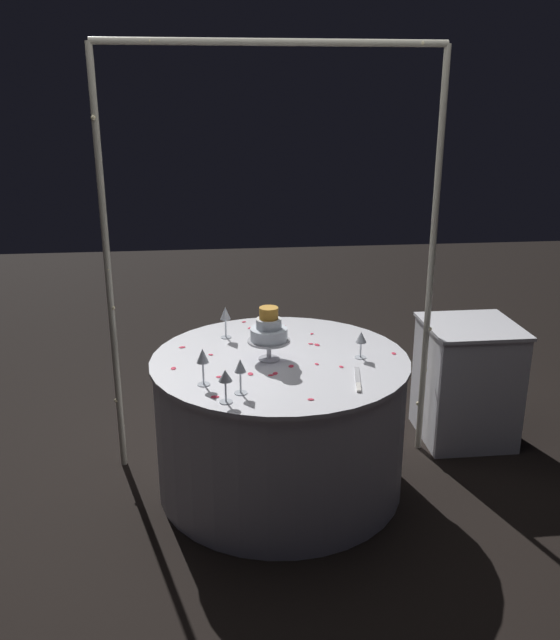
% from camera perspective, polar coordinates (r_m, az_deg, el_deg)
% --- Properties ---
extents(ground_plane, '(12.00, 12.00, 0.00)m').
position_cam_1_polar(ground_plane, '(3.81, 0.00, -13.77)').
color(ground_plane, black).
extents(decorative_arch, '(1.82, 0.06, 2.31)m').
position_cam_1_polar(decorative_arch, '(3.56, -0.55, 9.29)').
color(decorative_arch, '#B7B29E').
rests_on(decorative_arch, ground).
extents(main_table, '(1.35, 1.35, 0.75)m').
position_cam_1_polar(main_table, '(3.62, 0.00, -8.76)').
color(main_table, white).
rests_on(main_table, ground).
extents(side_table, '(0.55, 0.55, 0.75)m').
position_cam_1_polar(side_table, '(4.27, 15.68, -5.09)').
color(side_table, white).
rests_on(side_table, ground).
extents(tiered_cake, '(0.22, 0.22, 0.28)m').
position_cam_1_polar(tiered_cake, '(3.39, -0.97, -0.94)').
color(tiered_cake, silver).
rests_on(tiered_cake, main_table).
extents(wine_glass_0, '(0.06, 0.06, 0.16)m').
position_cam_1_polar(wine_glass_0, '(2.94, -4.71, -4.94)').
color(wine_glass_0, silver).
rests_on(wine_glass_0, main_table).
extents(wine_glass_1, '(0.06, 0.06, 0.17)m').
position_cam_1_polar(wine_glass_1, '(3.02, -3.43, -4.14)').
color(wine_glass_1, silver).
rests_on(wine_glass_1, main_table).
extents(wine_glass_2, '(0.06, 0.06, 0.18)m').
position_cam_1_polar(wine_glass_2, '(3.72, -4.70, 0.45)').
color(wine_glass_2, silver).
rests_on(wine_glass_2, main_table).
extents(wine_glass_3, '(0.06, 0.06, 0.18)m').
position_cam_1_polar(wine_glass_3, '(3.12, -6.65, -3.24)').
color(wine_glass_3, silver).
rests_on(wine_glass_3, main_table).
extents(wine_glass_4, '(0.06, 0.06, 0.14)m').
position_cam_1_polar(wine_glass_4, '(3.45, 6.97, -1.61)').
color(wine_glass_4, silver).
rests_on(wine_glass_4, main_table).
extents(cake_knife, '(0.07, 0.29, 0.01)m').
position_cam_1_polar(cake_knife, '(3.21, 6.70, -5.18)').
color(cake_knife, silver).
rests_on(cake_knife, main_table).
extents(rose_petal_0, '(0.04, 0.03, 0.00)m').
position_cam_1_polar(rose_petal_0, '(3.64, -8.39, -2.32)').
color(rose_petal_0, '#E02D47').
rests_on(rose_petal_0, main_table).
extents(rose_petal_1, '(0.05, 0.05, 0.00)m').
position_cam_1_polar(rose_petal_1, '(3.90, -2.55, -0.68)').
color(rose_petal_1, '#E02D47').
rests_on(rose_petal_1, main_table).
extents(rose_petal_2, '(0.03, 0.03, 0.00)m').
position_cam_1_polar(rose_petal_2, '(3.57, 9.73, -2.84)').
color(rose_petal_2, '#E02D47').
rests_on(rose_petal_2, main_table).
extents(rose_petal_3, '(0.03, 0.02, 0.00)m').
position_cam_1_polar(rose_petal_3, '(3.25, -0.78, -4.76)').
color(rose_petal_3, '#E02D47').
rests_on(rose_petal_3, main_table).
extents(rose_petal_4, '(0.04, 0.05, 0.00)m').
position_cam_1_polar(rose_petal_4, '(3.64, 3.19, -2.13)').
color(rose_petal_4, '#E02D47').
rests_on(rose_petal_4, main_table).
extents(rose_petal_5, '(0.03, 0.03, 0.00)m').
position_cam_1_polar(rose_petal_5, '(3.52, -5.96, -2.97)').
color(rose_petal_5, '#E02D47').
rests_on(rose_petal_5, main_table).
extents(rose_petal_6, '(0.03, 0.03, 0.00)m').
position_cam_1_polar(rose_petal_6, '(3.36, 5.27, -4.01)').
color(rose_petal_6, '#E02D47').
rests_on(rose_petal_6, main_table).
extents(rose_petal_7, '(0.03, 0.02, 0.00)m').
position_cam_1_polar(rose_petal_7, '(3.93, -1.96, -0.54)').
color(rose_petal_7, '#E02D47').
rests_on(rose_petal_7, main_table).
extents(rose_petal_8, '(0.03, 0.04, 0.00)m').
position_cam_1_polar(rose_petal_8, '(3.27, -2.55, -4.63)').
color(rose_petal_8, '#E02D47').
rests_on(rose_petal_8, main_table).
extents(rose_petal_9, '(0.04, 0.03, 0.00)m').
position_cam_1_polar(rose_petal_9, '(3.04, -5.60, -6.57)').
color(rose_petal_9, '#E02D47').
rests_on(rose_petal_9, main_table).
extents(rose_petal_10, '(0.04, 0.04, 0.00)m').
position_cam_1_polar(rose_petal_10, '(3.27, -0.41, -4.60)').
color(rose_petal_10, '#E02D47').
rests_on(rose_petal_10, main_table).
extents(rose_petal_11, '(0.03, 0.03, 0.00)m').
position_cam_1_polar(rose_petal_11, '(3.39, 3.17, -3.79)').
color(rose_petal_11, '#E02D47').
rests_on(rose_petal_11, main_table).
extents(rose_petal_12, '(0.03, 0.03, 0.00)m').
position_cam_1_polar(rose_petal_12, '(3.81, 2.75, -1.18)').
color(rose_petal_12, '#E02D47').
rests_on(rose_petal_12, main_table).
extents(rose_petal_13, '(0.03, 0.02, 0.00)m').
position_cam_1_polar(rose_petal_13, '(3.93, 0.28, -0.49)').
color(rose_petal_13, '#E02D47').
rests_on(rose_petal_13, main_table).
extents(rose_petal_14, '(0.04, 0.04, 0.00)m').
position_cam_1_polar(rose_petal_14, '(3.35, 0.96, -3.98)').
color(rose_petal_14, '#E02D47').
rests_on(rose_petal_14, main_table).
extents(rose_petal_15, '(0.04, 0.03, 0.00)m').
position_cam_1_polar(rose_petal_15, '(4.01, -3.12, -0.16)').
color(rose_petal_15, '#E02D47').
rests_on(rose_petal_15, main_table).
extents(rose_petal_16, '(0.04, 0.03, 0.00)m').
position_cam_1_polar(rose_petal_16, '(3.24, -5.20, -4.87)').
color(rose_petal_16, '#E02D47').
rests_on(rose_petal_16, main_table).
extents(rose_petal_17, '(0.03, 0.03, 0.00)m').
position_cam_1_polar(rose_petal_17, '(3.00, 2.66, -6.81)').
color(rose_petal_17, '#E02D47').
rests_on(rose_petal_17, main_table).
extents(rose_petal_18, '(0.03, 0.03, 0.00)m').
position_cam_1_polar(rose_petal_18, '(3.65, 2.65, -2.05)').
color(rose_petal_18, '#E02D47').
rests_on(rose_petal_18, main_table).
extents(rose_petal_19, '(0.03, 0.04, 0.00)m').
position_cam_1_polar(rose_petal_19, '(3.37, -9.12, -4.11)').
color(rose_petal_19, '#E02D47').
rests_on(rose_petal_19, main_table).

